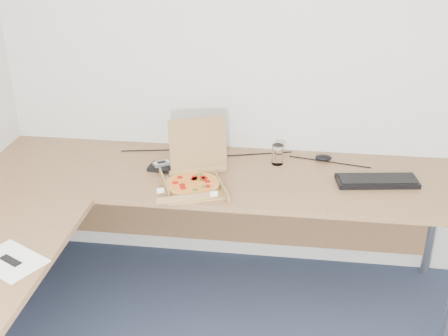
# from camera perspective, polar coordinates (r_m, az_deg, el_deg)

# --- Properties ---
(room_shell) EXTENTS (3.50, 3.50, 2.50)m
(room_shell) POSITION_cam_1_polar(r_m,az_deg,el_deg) (1.53, 10.54, -7.09)
(room_shell) COLOR beige
(room_shell) RESTS_ON ground
(desk) EXTENTS (2.50, 2.20, 0.73)m
(desk) POSITION_cam_1_polar(r_m,az_deg,el_deg) (2.74, -8.67, -4.57)
(desk) COLOR brown
(desk) RESTS_ON ground
(pizza_box) EXTENTS (0.30, 0.34, 0.30)m
(pizza_box) POSITION_cam_1_polar(r_m,az_deg,el_deg) (2.88, -3.04, -1.20)
(pizza_box) COLOR #9C7543
(pizza_box) RESTS_ON desk
(drinking_glass) EXTENTS (0.06, 0.06, 0.11)m
(drinking_glass) POSITION_cam_1_polar(r_m,az_deg,el_deg) (3.12, 5.28, 1.32)
(drinking_glass) COLOR silver
(drinking_glass) RESTS_ON desk
(keyboard) EXTENTS (0.42, 0.20, 0.03)m
(keyboard) POSITION_cam_1_polar(r_m,az_deg,el_deg) (3.02, 14.79, -1.25)
(keyboard) COLOR black
(keyboard) RESTS_ON desk
(mouse) EXTENTS (0.10, 0.08, 0.03)m
(mouse) POSITION_cam_1_polar(r_m,az_deg,el_deg) (3.21, 9.73, 1.00)
(mouse) COLOR black
(mouse) RESTS_ON desk
(wallet) EXTENTS (0.13, 0.11, 0.02)m
(wallet) POSITION_cam_1_polar(r_m,az_deg,el_deg) (3.08, -6.25, 0.07)
(wallet) COLOR black
(wallet) RESTS_ON desk
(phone) EXTENTS (0.10, 0.08, 0.02)m
(phone) POSITION_cam_1_polar(r_m,az_deg,el_deg) (3.08, -6.15, 0.44)
(phone) COLOR #B2B5BA
(phone) RESTS_ON wallet
(paper_sheet) EXTENTS (0.33, 0.30, 0.00)m
(paper_sheet) POSITION_cam_1_polar(r_m,az_deg,el_deg) (2.49, -20.23, -8.54)
(paper_sheet) COLOR white
(paper_sheet) RESTS_ON desk
(cable_bundle) EXTENTS (0.67, 0.14, 0.01)m
(cable_bundle) POSITION_cam_1_polar(r_m,az_deg,el_deg) (3.22, 1.39, 1.27)
(cable_bundle) COLOR black
(cable_bundle) RESTS_ON desk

